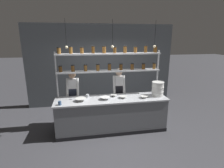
# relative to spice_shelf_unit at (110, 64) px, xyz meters

# --- Properties ---
(ground_plane) EXTENTS (40.00, 40.00, 0.00)m
(ground_plane) POSITION_rel_spice_shelf_unit_xyz_m (-0.00, -0.33, -1.80)
(ground_plane) COLOR #3D3D42
(back_wall) EXTENTS (5.38, 0.12, 2.96)m
(back_wall) POSITION_rel_spice_shelf_unit_xyz_m (-0.00, 1.76, -0.32)
(back_wall) COLOR #4C5156
(back_wall) RESTS_ON ground_plane
(prep_counter) EXTENTS (2.98, 0.76, 0.92)m
(prep_counter) POSITION_rel_spice_shelf_unit_xyz_m (-0.00, -0.33, -1.34)
(prep_counter) COLOR slate
(prep_counter) RESTS_ON ground_plane
(spice_shelf_unit) EXTENTS (2.86, 0.28, 2.28)m
(spice_shelf_unit) POSITION_rel_spice_shelf_unit_xyz_m (0.00, 0.00, 0.00)
(spice_shelf_unit) COLOR #B7BABF
(spice_shelf_unit) RESTS_ON ground_plane
(chef_left) EXTENTS (0.37, 0.29, 1.58)m
(chef_left) POSITION_rel_spice_shelf_unit_xyz_m (-1.03, 0.24, -0.90)
(chef_left) COLOR black
(chef_left) RESTS_ON ground_plane
(chef_center) EXTENTS (0.38, 0.30, 1.61)m
(chef_center) POSITION_rel_spice_shelf_unit_xyz_m (0.31, 0.23, -0.88)
(chef_center) COLOR black
(chef_center) RESTS_ON ground_plane
(container_stack) EXTENTS (0.33, 0.33, 0.39)m
(container_stack) POSITION_rel_spice_shelf_unit_xyz_m (1.29, -0.34, -0.68)
(container_stack) COLOR white
(container_stack) RESTS_ON prep_counter
(prep_bowl_near_left) EXTENTS (0.18, 0.18, 0.05)m
(prep_bowl_near_left) POSITION_rel_spice_shelf_unit_xyz_m (0.08, -0.20, -0.86)
(prep_bowl_near_left) COLOR silver
(prep_bowl_near_left) RESTS_ON prep_counter
(prep_bowl_center_front) EXTENTS (0.26, 0.26, 0.07)m
(prep_bowl_center_front) POSITION_rel_spice_shelf_unit_xyz_m (-0.19, -0.39, -0.85)
(prep_bowl_center_front) COLOR white
(prep_bowl_center_front) RESTS_ON prep_counter
(prep_bowl_center_back) EXTENTS (0.20, 0.20, 0.06)m
(prep_bowl_center_back) POSITION_rel_spice_shelf_unit_xyz_m (0.30, -0.36, -0.85)
(prep_bowl_center_back) COLOR silver
(prep_bowl_center_back) RESTS_ON prep_counter
(prep_bowl_near_right) EXTENTS (0.28, 0.28, 0.08)m
(prep_bowl_near_right) POSITION_rel_spice_shelf_unit_xyz_m (-0.82, -0.39, -0.84)
(prep_bowl_near_right) COLOR silver
(prep_bowl_near_right) RESTS_ON prep_counter
(prep_bowl_far_left) EXTENTS (0.21, 0.21, 0.06)m
(prep_bowl_far_left) POSITION_rel_spice_shelf_unit_xyz_m (0.85, -0.46, -0.85)
(prep_bowl_far_left) COLOR silver
(prep_bowl_far_left) RESTS_ON prep_counter
(serving_cup_front) EXTENTS (0.08, 0.08, 0.09)m
(serving_cup_front) POSITION_rel_spice_shelf_unit_xyz_m (-1.31, -0.58, -0.83)
(serving_cup_front) COLOR #334C70
(serving_cup_front) RESTS_ON prep_counter
(serving_cup_by_board) EXTENTS (0.09, 0.09, 0.09)m
(serving_cup_by_board) POSITION_rel_spice_shelf_unit_xyz_m (-0.63, -0.14, -0.84)
(serving_cup_by_board) COLOR #B2B7BC
(serving_cup_by_board) RESTS_ON prep_counter
(pendant_light_row) EXTENTS (2.27, 0.07, 0.68)m
(pendant_light_row) POSITION_rel_spice_shelf_unit_xyz_m (0.02, -0.33, 0.50)
(pendant_light_row) COLOR black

